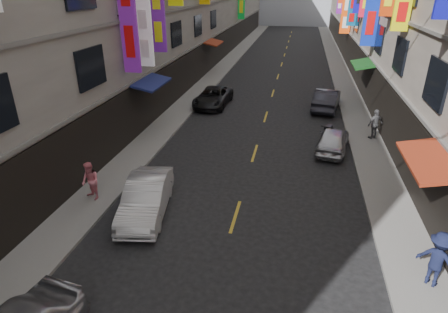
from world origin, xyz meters
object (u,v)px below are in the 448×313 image
at_px(car_left_mid, 146,198).
at_px(pedestrian_rnear, 438,259).
at_px(scooter_far_right, 327,134).
at_px(pedestrian_rfar, 375,124).
at_px(car_right_mid, 333,140).
at_px(car_left_far, 213,97).
at_px(pedestrian_lfar, 90,181).
at_px(car_right_far, 327,99).

height_order(car_left_mid, pedestrian_rnear, pedestrian_rnear).
xyz_separation_m(scooter_far_right, car_left_mid, (-7.18, -8.88, 0.25)).
bearing_deg(pedestrian_rfar, car_right_mid, 4.50).
distance_m(car_left_far, pedestrian_lfar, 13.92).
distance_m(scooter_far_right, pedestrian_lfar, 12.89).
bearing_deg(pedestrian_lfar, pedestrian_rfar, 67.51).
height_order(pedestrian_rnear, pedestrian_rfar, pedestrian_rnear).
xyz_separation_m(car_right_mid, pedestrian_rfar, (2.36, 1.97, 0.34)).
bearing_deg(car_left_mid, pedestrian_lfar, 161.29).
xyz_separation_m(car_left_far, car_right_mid, (8.00, -6.61, -0.01)).
height_order(car_left_mid, car_left_far, car_left_mid).
relative_size(car_right_mid, pedestrian_lfar, 2.32).
relative_size(car_right_far, pedestrian_rfar, 2.61).
bearing_deg(pedestrian_rfar, pedestrian_rnear, 54.23).
xyz_separation_m(car_left_far, car_right_far, (8.00, 0.72, 0.09)).
xyz_separation_m(car_left_mid, pedestrian_lfar, (-2.51, 0.39, 0.23)).
height_order(car_left_far, car_right_far, car_right_far).
distance_m(car_left_mid, pedestrian_lfar, 2.56).
xyz_separation_m(car_left_far, pedestrian_rfar, (10.36, -4.64, 0.33)).
relative_size(pedestrian_rnear, pedestrian_rfar, 1.04).
bearing_deg(scooter_far_right, car_left_mid, 69.35).
bearing_deg(car_right_far, scooter_far_right, 97.21).
bearing_deg(pedestrian_rnear, car_left_far, -20.74).
bearing_deg(pedestrian_rfar, car_left_mid, 9.00).
height_order(car_left_mid, car_right_far, car_right_far).
xyz_separation_m(car_left_mid, car_left_far, (-0.60, 14.17, -0.05)).
height_order(car_right_far, pedestrian_lfar, pedestrian_lfar).
xyz_separation_m(pedestrian_rnear, pedestrian_rfar, (0.09, 11.55, -0.03)).
relative_size(pedestrian_lfar, pedestrian_rfar, 0.95).
distance_m(car_left_far, pedestrian_rfar, 11.36).
bearing_deg(scooter_far_right, pedestrian_rnear, 121.19).
xyz_separation_m(scooter_far_right, car_right_far, (0.22, 6.01, 0.29)).
bearing_deg(pedestrian_rnear, scooter_far_right, -40.24).
height_order(car_left_far, pedestrian_rnear, pedestrian_rnear).
relative_size(car_left_mid, car_right_far, 0.95).
relative_size(car_left_mid, pedestrian_lfar, 2.63).
distance_m(car_right_far, pedestrian_rnear, 17.07).
xyz_separation_m(car_left_mid, pedestrian_rnear, (9.67, -2.02, 0.31)).
bearing_deg(scooter_far_right, pedestrian_lfar, 59.51).
bearing_deg(car_right_mid, scooter_far_right, -70.38).
relative_size(car_left_mid, car_left_far, 0.91).
bearing_deg(car_right_mid, car_left_far, -29.60).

